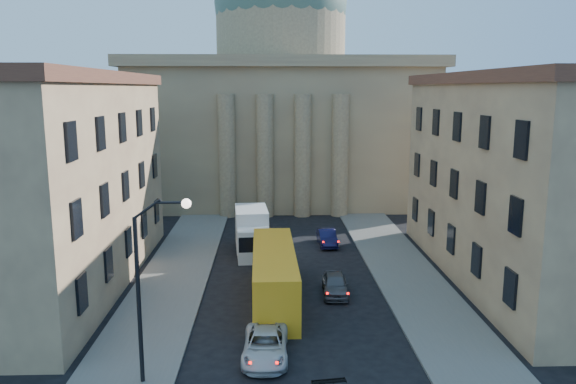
% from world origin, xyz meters
% --- Properties ---
extents(sidewalk_left, '(5.00, 60.00, 0.15)m').
position_xyz_m(sidewalk_left, '(-8.50, 18.00, 0.07)').
color(sidewalk_left, '#605E58').
rests_on(sidewalk_left, ground).
extents(sidewalk_right, '(5.00, 60.00, 0.15)m').
position_xyz_m(sidewalk_right, '(8.50, 18.00, 0.07)').
color(sidewalk_right, '#605E58').
rests_on(sidewalk_right, ground).
extents(church, '(68.02, 28.76, 36.60)m').
position_xyz_m(church, '(0.00, 55.47, 11.88)').
color(church, '#7C654C').
rests_on(church, ground).
extents(building_left, '(11.60, 26.60, 14.70)m').
position_xyz_m(building_left, '(-17.00, 22.00, 7.42)').
color(building_left, tan).
rests_on(building_left, ground).
extents(building_right, '(11.60, 26.60, 14.70)m').
position_xyz_m(building_right, '(17.00, 22.00, 7.42)').
color(building_right, tan).
rests_on(building_right, ground).
extents(street_lamp, '(2.62, 0.44, 8.83)m').
position_xyz_m(street_lamp, '(-6.97, 8.00, 5.29)').
color(street_lamp, black).
rests_on(street_lamp, ground).
extents(car_left_mid, '(2.41, 4.99, 1.37)m').
position_xyz_m(car_left_mid, '(-1.78, 10.37, 0.68)').
color(car_left_mid, silver).
rests_on(car_left_mid, ground).
extents(car_right_far, '(1.87, 4.21, 1.41)m').
position_xyz_m(car_right_far, '(2.82, 19.24, 0.70)').
color(car_right_far, '#4F5054').
rests_on(car_right_far, ground).
extents(car_right_distant, '(1.59, 4.25, 1.39)m').
position_xyz_m(car_right_distant, '(3.50, 31.16, 0.69)').
color(car_right_distant, black).
rests_on(car_right_distant, ground).
extents(city_bus, '(2.95, 11.85, 3.33)m').
position_xyz_m(city_bus, '(-1.26, 18.36, 1.79)').
color(city_bus, '#FEA71C').
rests_on(city_bus, ground).
extents(box_truck, '(3.11, 6.79, 3.63)m').
position_xyz_m(box_truck, '(-3.01, 29.06, 1.72)').
color(box_truck, silver).
rests_on(box_truck, ground).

